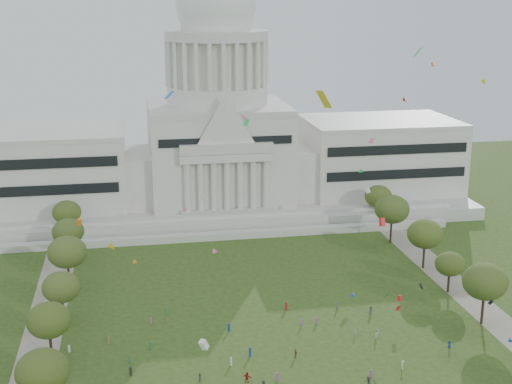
# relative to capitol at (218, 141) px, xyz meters

# --- Properties ---
(capitol) EXTENTS (160.00, 64.50, 91.30)m
(capitol) POSITION_rel_capitol_xyz_m (0.00, 0.00, 0.00)
(capitol) COLOR beige
(capitol) RESTS_ON ground
(path_left) EXTENTS (8.00, 160.00, 0.04)m
(path_left) POSITION_rel_capitol_xyz_m (-48.00, -83.59, -22.28)
(path_left) COLOR gray
(path_left) RESTS_ON ground
(path_right) EXTENTS (8.00, 160.00, 0.04)m
(path_right) POSITION_rel_capitol_xyz_m (48.00, -83.59, -22.28)
(path_right) COLOR gray
(path_right) RESTS_ON ground
(row_tree_l_1) EXTENTS (8.86, 8.86, 12.59)m
(row_tree_l_1) POSITION_rel_capitol_xyz_m (-44.07, -116.55, -13.34)
(row_tree_l_1) COLOR black
(row_tree_l_1) RESTS_ON ground
(row_tree_l_2) EXTENTS (8.42, 8.42, 11.97)m
(row_tree_l_2) POSITION_rel_capitol_xyz_m (-45.04, -96.29, -13.79)
(row_tree_l_2) COLOR black
(row_tree_l_2) RESTS_ON ground
(row_tree_r_2) EXTENTS (9.55, 9.55, 13.58)m
(row_tree_r_2) POSITION_rel_capitol_xyz_m (44.17, -96.15, -12.64)
(row_tree_r_2) COLOR black
(row_tree_r_2) RESTS_ON ground
(row_tree_l_3) EXTENTS (8.12, 8.12, 11.55)m
(row_tree_l_3) POSITION_rel_capitol_xyz_m (-44.09, -79.67, -14.09)
(row_tree_l_3) COLOR black
(row_tree_l_3) RESTS_ON ground
(row_tree_r_3) EXTENTS (7.01, 7.01, 9.98)m
(row_tree_r_3) POSITION_rel_capitol_xyz_m (44.40, -79.10, -15.21)
(row_tree_r_3) COLOR black
(row_tree_r_3) RESTS_ON ground
(row_tree_l_4) EXTENTS (9.29, 9.29, 13.21)m
(row_tree_l_4) POSITION_rel_capitol_xyz_m (-44.08, -61.17, -12.90)
(row_tree_l_4) COLOR black
(row_tree_l_4) RESTS_ON ground
(row_tree_r_4) EXTENTS (9.19, 9.19, 13.06)m
(row_tree_r_4) POSITION_rel_capitol_xyz_m (44.76, -63.55, -13.01)
(row_tree_r_4) COLOR black
(row_tree_r_4) RESTS_ON ground
(row_tree_l_5) EXTENTS (8.33, 8.33, 11.85)m
(row_tree_l_5) POSITION_rel_capitol_xyz_m (-45.22, -42.58, -13.88)
(row_tree_l_5) COLOR black
(row_tree_l_5) RESTS_ON ground
(row_tree_r_5) EXTENTS (9.82, 9.82, 13.96)m
(row_tree_r_5) POSITION_rel_capitol_xyz_m (43.49, -43.40, -12.37)
(row_tree_r_5) COLOR black
(row_tree_r_5) RESTS_ON ground
(row_tree_l_6) EXTENTS (8.19, 8.19, 11.64)m
(row_tree_l_6) POSITION_rel_capitol_xyz_m (-46.87, -24.45, -14.02)
(row_tree_l_6) COLOR black
(row_tree_l_6) RESTS_ON ground
(row_tree_r_6) EXTENTS (8.42, 8.42, 11.97)m
(row_tree_r_6) POSITION_rel_capitol_xyz_m (45.96, -25.46, -13.79)
(row_tree_r_6) COLOR black
(row_tree_r_6) RESTS_ON ground
(person_0) EXTENTS (0.91, 0.93, 1.62)m
(person_0) POSITION_rel_capitol_xyz_m (32.64, -105.10, -21.48)
(person_0) COLOR navy
(person_0) RESTS_ON ground
(person_2) EXTENTS (1.13, 1.10, 2.00)m
(person_2) POSITION_rel_capitol_xyz_m (19.80, -98.59, -21.29)
(person_2) COLOR silver
(person_2) RESTS_ON ground
(person_3) EXTENTS (1.11, 1.27, 1.76)m
(person_3) POSITION_rel_capitol_xyz_m (12.02, -115.79, -21.42)
(person_3) COLOR #26262B
(person_3) RESTS_ON ground
(person_4) EXTENTS (0.85, 1.14, 1.74)m
(person_4) POSITION_rel_capitol_xyz_m (1.51, -103.24, -21.43)
(person_4) COLOR olive
(person_4) RESTS_ON ground
(person_5) EXTENTS (1.96, 1.60, 1.99)m
(person_5) POSITION_rel_capitol_xyz_m (-9.35, -110.82, -21.30)
(person_5) COLOR #B21E1E
(person_5) RESTS_ON ground
(person_8) EXTENTS (0.85, 0.60, 1.62)m
(person_8) POSITION_rel_capitol_xyz_m (-17.81, -108.93, -21.49)
(person_8) COLOR #4C4C51
(person_8) RESTS_ON ground
(person_9) EXTENTS (1.00, 1.25, 1.73)m
(person_9) POSITION_rel_capitol_xyz_m (20.32, -111.35, -21.43)
(person_9) COLOR silver
(person_9) RESTS_ON ground
(person_10) EXTENTS (0.70, 0.98, 1.51)m
(person_10) POSITION_rel_capitol_xyz_m (15.72, -96.80, -21.54)
(person_10) COLOR silver
(person_10) RESTS_ON ground
(distant_crowd) EXTENTS (64.87, 38.31, 1.90)m
(distant_crowd) POSITION_rel_capitol_xyz_m (-12.06, -99.07, -21.44)
(distant_crowd) COLOR #B21E1E
(distant_crowd) RESTS_ON ground
(kite_swarm) EXTENTS (85.19, 101.09, 56.01)m
(kite_swarm) POSITION_rel_capitol_xyz_m (2.91, -102.00, 6.36)
(kite_swarm) COLOR orange
(kite_swarm) RESTS_ON ground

